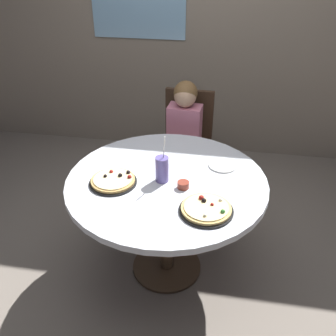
{
  "coord_description": "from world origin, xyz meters",
  "views": [
    {
      "loc": [
        0.34,
        -1.9,
        2.03
      ],
      "look_at": [
        0.0,
        0.05,
        0.8
      ],
      "focal_mm": 40.66,
      "sensor_mm": 36.0,
      "label": 1
    }
  ],
  "objects_px": {
    "chair_wooden": "(186,141)",
    "soda_cup": "(162,169)",
    "pizza_cheese": "(113,181)",
    "plate_small": "(223,165)",
    "dining_table": "(167,192)",
    "pizza_veggie": "(206,209)",
    "diner_child": "(182,156)",
    "sauce_bowl": "(183,185)"
  },
  "relations": [
    {
      "from": "pizza_cheese",
      "to": "diner_child",
      "type": "bearing_deg",
      "value": 70.26
    },
    {
      "from": "diner_child",
      "to": "sauce_bowl",
      "type": "distance_m",
      "value": 0.88
    },
    {
      "from": "soda_cup",
      "to": "plate_small",
      "type": "bearing_deg",
      "value": 32.98
    },
    {
      "from": "pizza_veggie",
      "to": "plate_small",
      "type": "xyz_separation_m",
      "value": [
        0.06,
        0.49,
        -0.01
      ]
    },
    {
      "from": "chair_wooden",
      "to": "pizza_veggie",
      "type": "height_order",
      "value": "chair_wooden"
    },
    {
      "from": "plate_small",
      "to": "pizza_veggie",
      "type": "bearing_deg",
      "value": -97.55
    },
    {
      "from": "pizza_veggie",
      "to": "pizza_cheese",
      "type": "distance_m",
      "value": 0.6
    },
    {
      "from": "dining_table",
      "to": "pizza_cheese",
      "type": "bearing_deg",
      "value": -163.03
    },
    {
      "from": "pizza_veggie",
      "to": "pizza_cheese",
      "type": "xyz_separation_m",
      "value": [
        -0.57,
        0.18,
        -0.0
      ]
    },
    {
      "from": "pizza_cheese",
      "to": "sauce_bowl",
      "type": "bearing_deg",
      "value": 3.0
    },
    {
      "from": "pizza_veggie",
      "to": "sauce_bowl",
      "type": "xyz_separation_m",
      "value": [
        -0.15,
        0.2,
        0.0
      ]
    },
    {
      "from": "diner_child",
      "to": "pizza_cheese",
      "type": "distance_m",
      "value": 0.94
    },
    {
      "from": "pizza_cheese",
      "to": "sauce_bowl",
      "type": "xyz_separation_m",
      "value": [
        0.42,
        0.02,
        0.0
      ]
    },
    {
      "from": "chair_wooden",
      "to": "plate_small",
      "type": "relative_size",
      "value": 5.28
    },
    {
      "from": "pizza_veggie",
      "to": "soda_cup",
      "type": "xyz_separation_m",
      "value": [
        -0.29,
        0.26,
        0.06
      ]
    },
    {
      "from": "dining_table",
      "to": "plate_small",
      "type": "distance_m",
      "value": 0.4
    },
    {
      "from": "dining_table",
      "to": "pizza_veggie",
      "type": "bearing_deg",
      "value": -45.96
    },
    {
      "from": "pizza_veggie",
      "to": "soda_cup",
      "type": "bearing_deg",
      "value": 138.4
    },
    {
      "from": "soda_cup",
      "to": "sauce_bowl",
      "type": "relative_size",
      "value": 4.39
    },
    {
      "from": "pizza_cheese",
      "to": "plate_small",
      "type": "relative_size",
      "value": 1.59
    },
    {
      "from": "chair_wooden",
      "to": "soda_cup",
      "type": "bearing_deg",
      "value": -91.87
    },
    {
      "from": "pizza_cheese",
      "to": "plate_small",
      "type": "xyz_separation_m",
      "value": [
        0.64,
        0.31,
        -0.01
      ]
    },
    {
      "from": "pizza_cheese",
      "to": "sauce_bowl",
      "type": "relative_size",
      "value": 4.08
    },
    {
      "from": "diner_child",
      "to": "soda_cup",
      "type": "height_order",
      "value": "diner_child"
    },
    {
      "from": "chair_wooden",
      "to": "soda_cup",
      "type": "height_order",
      "value": "soda_cup"
    },
    {
      "from": "chair_wooden",
      "to": "sauce_bowl",
      "type": "relative_size",
      "value": 13.57
    },
    {
      "from": "soda_cup",
      "to": "plate_small",
      "type": "xyz_separation_m",
      "value": [
        0.35,
        0.23,
        -0.08
      ]
    },
    {
      "from": "pizza_veggie",
      "to": "sauce_bowl",
      "type": "bearing_deg",
      "value": 127.13
    },
    {
      "from": "dining_table",
      "to": "plate_small",
      "type": "xyz_separation_m",
      "value": [
        0.33,
        0.21,
        0.1
      ]
    },
    {
      "from": "sauce_bowl",
      "to": "plate_small",
      "type": "distance_m",
      "value": 0.36
    },
    {
      "from": "dining_table",
      "to": "plate_small",
      "type": "height_order",
      "value": "plate_small"
    },
    {
      "from": "chair_wooden",
      "to": "pizza_cheese",
      "type": "height_order",
      "value": "chair_wooden"
    },
    {
      "from": "sauce_bowl",
      "to": "chair_wooden",
      "type": "bearing_deg",
      "value": 96.0
    },
    {
      "from": "chair_wooden",
      "to": "sauce_bowl",
      "type": "xyz_separation_m",
      "value": [
        0.11,
        -1.0,
        0.24
      ]
    },
    {
      "from": "pizza_cheese",
      "to": "plate_small",
      "type": "height_order",
      "value": "pizza_cheese"
    },
    {
      "from": "pizza_cheese",
      "to": "soda_cup",
      "type": "relative_size",
      "value": 0.93
    },
    {
      "from": "pizza_veggie",
      "to": "chair_wooden",
      "type": "bearing_deg",
      "value": 102.08
    },
    {
      "from": "dining_table",
      "to": "diner_child",
      "type": "height_order",
      "value": "diner_child"
    },
    {
      "from": "sauce_bowl",
      "to": "plate_small",
      "type": "relative_size",
      "value": 0.39
    },
    {
      "from": "plate_small",
      "to": "dining_table",
      "type": "bearing_deg",
      "value": -147.11
    },
    {
      "from": "dining_table",
      "to": "chair_wooden",
      "type": "distance_m",
      "value": 0.94
    },
    {
      "from": "pizza_cheese",
      "to": "sauce_bowl",
      "type": "height_order",
      "value": "pizza_cheese"
    }
  ]
}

